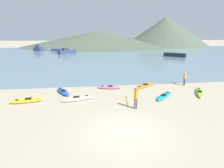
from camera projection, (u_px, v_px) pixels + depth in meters
name	position (u px, v px, depth m)	size (l,w,h in m)	color
ground_plane	(125.00, 131.00, 10.77)	(400.00, 400.00, 0.00)	tan
bay_water	(96.00, 54.00, 53.76)	(160.00, 70.00, 0.06)	slate
far_hill_left	(97.00, 39.00, 96.80)	(78.72, 78.72, 7.96)	#4C5B47
far_hill_midleft	(165.00, 31.00, 97.07)	(46.28, 46.28, 15.72)	#4C5B47
kayak_on_sand_0	(145.00, 86.00, 20.01)	(3.27, 2.68, 0.29)	orange
kayak_on_sand_1	(78.00, 99.00, 15.77)	(2.99, 1.42, 0.40)	white
kayak_on_sand_2	(200.00, 92.00, 17.70)	(2.33, 3.38, 0.32)	#8CCC2D
kayak_on_sand_3	(109.00, 87.00, 19.34)	(2.78, 1.27, 0.33)	#E5668C
kayak_on_sand_4	(63.00, 92.00, 17.80)	(1.91, 2.87, 0.37)	blue
kayak_on_sand_5	(27.00, 101.00, 15.33)	(2.86, 1.20, 0.37)	yellow
kayak_on_sand_6	(164.00, 96.00, 16.68)	(2.74, 2.79, 0.29)	teal
person_near_foreground	(136.00, 97.00, 13.79)	(0.35, 0.30, 1.72)	#4C4C4C
person_near_waterline	(185.00, 78.00, 20.37)	(0.32, 0.22, 1.60)	#4C4C4C
moored_boat_0	(38.00, 49.00, 65.06)	(3.76, 3.37, 2.31)	navy
moored_boat_2	(175.00, 55.00, 47.82)	(5.25, 5.00, 0.99)	black
moored_boat_3	(57.00, 50.00, 63.34)	(4.28, 3.19, 0.92)	navy
moored_boat_4	(67.00, 52.00, 55.74)	(5.72, 4.76, 1.81)	navy
loose_paddle	(127.00, 101.00, 15.55)	(0.59, 2.78, 0.03)	black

